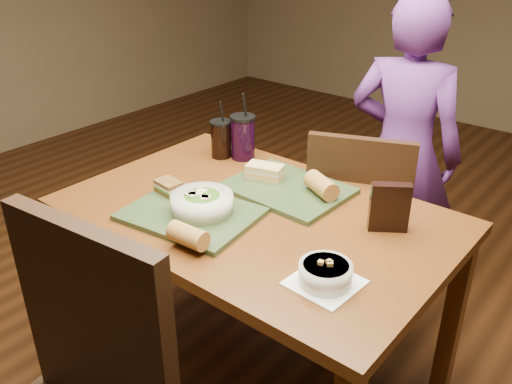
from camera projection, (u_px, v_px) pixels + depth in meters
ground at (256, 374)px, 2.17m from camera, size 6.00×6.00×0.00m
dining_table at (256, 233)px, 1.87m from camera, size 1.30×0.85×0.75m
chair_far at (366, 225)px, 2.21m from camera, size 0.52×0.54×0.92m
diner at (403, 153)px, 2.41m from camera, size 0.56×0.41×1.40m
tray_near at (191, 214)px, 1.79m from camera, size 0.46×0.37×0.02m
tray_far at (287, 189)px, 1.96m from camera, size 0.43×0.33×0.02m
salad_bowl at (202, 202)px, 1.78m from camera, size 0.21×0.21×0.07m
soup_bowl at (325, 273)px, 1.45m from camera, size 0.19×0.19×0.07m
sandwich_near at (169, 187)px, 1.91m from camera, size 0.10×0.07×0.04m
sandwich_far at (265, 172)px, 2.01m from camera, size 0.15×0.11×0.05m
baguette_near at (188, 236)px, 1.59m from camera, size 0.13×0.07×0.06m
baguette_far at (321, 185)px, 1.89m from camera, size 0.15×0.12×0.07m
cup_cola at (221, 139)px, 2.22m from camera, size 0.09×0.09×0.24m
cup_berry at (243, 137)px, 2.20m from camera, size 0.10×0.10×0.28m
chip_bag at (389, 207)px, 1.69m from camera, size 0.12×0.10×0.16m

